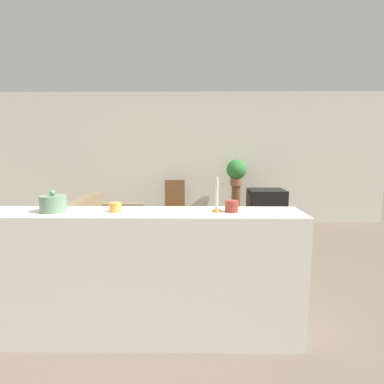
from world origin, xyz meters
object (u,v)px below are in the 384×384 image
at_px(couch, 100,236).
at_px(decorative_bowl, 53,203).
at_px(television, 266,202).
at_px(wooden_chair, 175,203).
at_px(potted_plant, 236,171).

relative_size(couch, decorative_bowl, 9.71).
height_order(couch, decorative_bowl, decorative_bowl).
relative_size(television, decorative_bowl, 3.05).
bearing_deg(television, decorative_bowl, -129.85).
relative_size(wooden_chair, decorative_bowl, 4.59).
distance_m(couch, television, 2.84).
relative_size(couch, potted_plant, 3.88).
xyz_separation_m(wooden_chair, potted_plant, (1.22, 0.16, 0.62)).
relative_size(wooden_chair, potted_plant, 1.83).
bearing_deg(wooden_chair, couch, -124.07).
height_order(television, potted_plant, potted_plant).
height_order(television, decorative_bowl, decorative_bowl).
xyz_separation_m(television, wooden_chair, (-1.66, 0.55, -0.12)).
bearing_deg(potted_plant, television, -58.54).
relative_size(couch, wooden_chair, 2.12).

